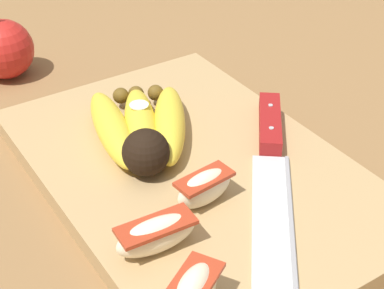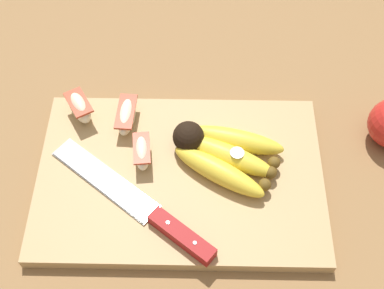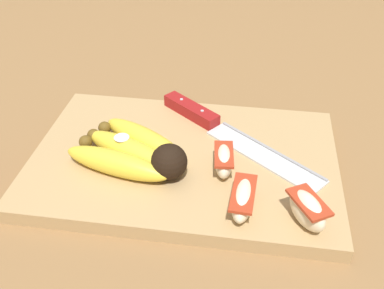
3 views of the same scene
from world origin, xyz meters
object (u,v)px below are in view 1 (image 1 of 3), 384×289
apple_wedge_middle (204,187)px  whole_apple (4,49)px  chefs_knife (271,152)px  apple_wedge_near (156,234)px  banana_bunch (142,129)px

apple_wedge_middle → whole_apple: 0.37m
chefs_knife → apple_wedge_near: size_ratio=3.33×
chefs_knife → apple_wedge_near: 0.17m
banana_bunch → apple_wedge_middle: size_ratio=2.79×
chefs_knife → whole_apple: size_ratio=2.73×
apple_wedge_middle → banana_bunch: bearing=0.2°
banana_bunch → apple_wedge_near: size_ratio=2.33×
chefs_knife → banana_bunch: bearing=45.7°
banana_bunch → apple_wedge_middle: banana_bunch is taller
apple_wedge_near → apple_wedge_middle: bearing=-66.8°
chefs_knife → whole_apple: bearing=23.5°
apple_wedge_near → whole_apple: bearing=-1.3°
apple_wedge_near → whole_apple: (0.40, -0.01, 0.00)m
banana_bunch → apple_wedge_near: (-0.14, 0.07, -0.00)m
apple_wedge_near → apple_wedge_middle: (0.03, -0.07, 0.00)m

